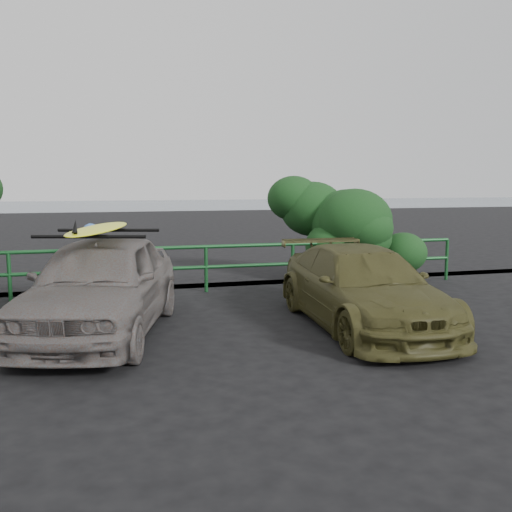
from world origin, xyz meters
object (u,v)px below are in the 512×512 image
(surfboard, at_px, (99,229))
(guardrail, at_px, (160,270))
(sedan, at_px, (101,285))
(olive_vehicle, at_px, (363,288))
(man, at_px, (91,267))

(surfboard, bearing_deg, guardrail, 83.47)
(guardrail, bearing_deg, surfboard, -111.88)
(guardrail, relative_size, sedan, 3.01)
(olive_vehicle, bearing_deg, man, 152.58)
(guardrail, bearing_deg, man, -140.03)
(olive_vehicle, height_order, surfboard, surfboard)
(guardrail, distance_m, sedan, 3.26)
(surfboard, bearing_deg, sedan, 105.36)
(sedan, distance_m, man, 1.85)
(man, bearing_deg, surfboard, 80.13)
(guardrail, xyz_separation_m, sedan, (-1.21, -3.02, 0.27))
(guardrail, height_order, olive_vehicle, olive_vehicle)
(sedan, relative_size, olive_vehicle, 1.02)
(man, bearing_deg, guardrail, -155.78)
(sedan, height_order, man, man)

